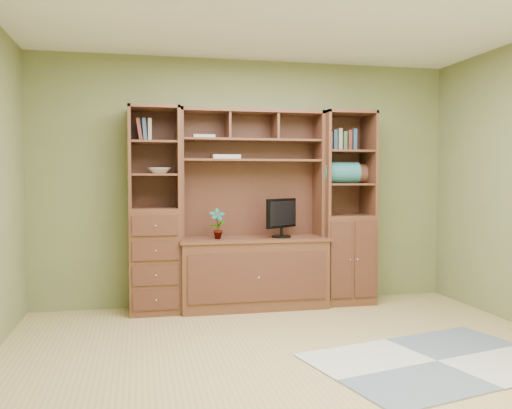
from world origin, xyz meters
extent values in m
cube|color=tan|center=(0.00, 0.00, 0.00)|extent=(4.60, 4.10, 0.04)
cube|color=olive|center=(0.00, 2.00, 1.30)|extent=(4.50, 0.04, 2.60)
cube|color=olive|center=(0.00, -2.00, 1.30)|extent=(4.50, 0.04, 2.60)
cube|color=#552E1D|center=(0.00, 1.73, 1.02)|extent=(1.54, 0.53, 2.05)
cube|color=#552E1D|center=(-1.00, 1.77, 1.02)|extent=(0.50, 0.45, 2.05)
cube|color=#552E1D|center=(1.03, 1.77, 1.02)|extent=(0.55, 0.45, 2.05)
cube|color=gray|center=(0.97, -0.18, 0.01)|extent=(1.98, 1.55, 0.01)
cube|color=black|center=(0.29, 1.70, 1.01)|extent=(0.49, 0.43, 0.56)
imported|color=#B46A3C|center=(-0.38, 1.70, 0.89)|extent=(0.16, 0.11, 0.31)
cube|color=#B1A797|center=(-0.27, 1.82, 1.56)|extent=(0.28, 0.21, 0.04)
imported|color=beige|center=(-0.95, 1.77, 1.42)|extent=(0.23, 0.23, 0.06)
cube|color=#276569|center=(0.94, 1.73, 1.40)|extent=(0.39, 0.23, 0.23)
cube|color=brown|center=(1.13, 1.85, 1.40)|extent=(0.38, 0.21, 0.21)
camera|label=1|loc=(-1.14, -3.71, 1.35)|focal=38.00mm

